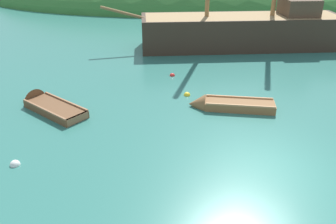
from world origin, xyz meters
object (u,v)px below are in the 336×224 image
buoy_white (15,165)px  buoy_red (172,76)px  rowboat_near_dock (227,106)px  sailing_ship (243,35)px  buoy_yellow (187,95)px  rowboat_portside (47,106)px

buoy_white → buoy_red: bearing=63.8°
rowboat_near_dock → sailing_ship: bearing=-96.7°
buoy_white → buoy_red: 10.17m
buoy_white → buoy_yellow: 8.47m
buoy_white → buoy_yellow: size_ratio=1.07×
rowboat_near_dock → buoy_yellow: size_ratio=11.85×
rowboat_near_dock → buoy_red: (-2.80, 3.93, -0.12)m
buoy_white → buoy_red: buoy_white is taller
sailing_ship → buoy_red: (-4.34, -6.25, -0.86)m
buoy_yellow → sailing_ship: bearing=69.2°
buoy_yellow → rowboat_near_dock: bearing=-35.0°
rowboat_portside → buoy_yellow: 6.53m
buoy_white → buoy_red: size_ratio=1.17×
rowboat_portside → buoy_white: rowboat_portside is taller
rowboat_near_dock → buoy_yellow: bearing=-33.1°
sailing_ship → buoy_red: 7.66m
sailing_ship → buoy_yellow: 9.55m
buoy_white → buoy_yellow: buoy_white is taller
rowboat_portside → buoy_white: bearing=133.2°
buoy_white → buoy_red: (4.49, 9.12, 0.00)m
rowboat_portside → sailing_ship: bearing=-97.5°
rowboat_portside → buoy_white: size_ratio=11.25×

